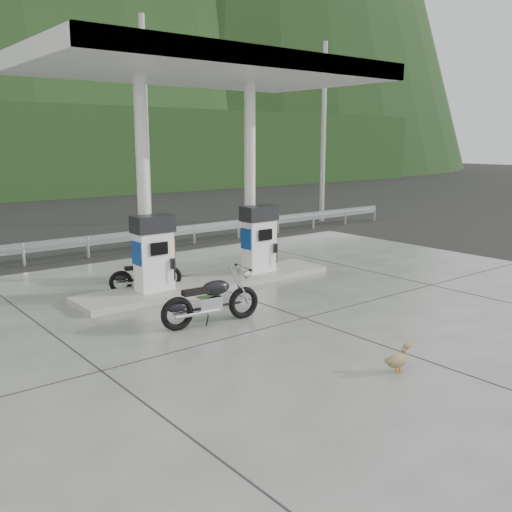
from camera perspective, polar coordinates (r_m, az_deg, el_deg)
ground at (r=12.80m, az=1.75°, el=-5.25°), size 160.00×160.00×0.00m
forecourt_apron at (r=12.80m, az=1.75°, el=-5.21°), size 18.00×14.00×0.02m
pump_island at (r=14.70m, az=-4.57°, el=-2.70°), size 7.00×1.40×0.15m
gas_pump_left at (r=13.69m, az=-10.19°, el=0.28°), size 0.95×0.55×1.80m
gas_pump_right at (r=15.43m, az=0.31°, el=1.71°), size 0.95×0.55×1.80m
canopy_column_left at (r=13.83m, az=-11.22°, el=7.05°), size 0.30×0.30×5.00m
canopy_column_right at (r=15.56m, az=-0.62°, el=7.73°), size 0.30×0.30×5.00m
canopy_roof at (r=14.36m, az=-4.92°, el=18.17°), size 8.50×5.00×0.40m
guardrail at (r=19.31m, az=-13.78°, el=2.27°), size 26.00×0.16×1.42m
road at (r=22.61m, az=-17.45°, el=1.56°), size 60.00×7.00×0.01m
utility_pole_b at (r=21.31m, az=-10.98°, el=12.10°), size 0.22×0.22×8.00m
utility_pole_c at (r=26.72m, az=6.75°, el=12.05°), size 0.22×0.22×8.00m
motorcycle_left at (r=11.58m, az=-4.49°, el=-4.49°), size 2.11×0.89×0.97m
motorcycle_right at (r=14.39m, az=-10.95°, el=-1.85°), size 1.77×0.97×0.80m
duck at (r=9.57m, az=13.96°, el=-10.12°), size 0.54×0.17×0.39m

